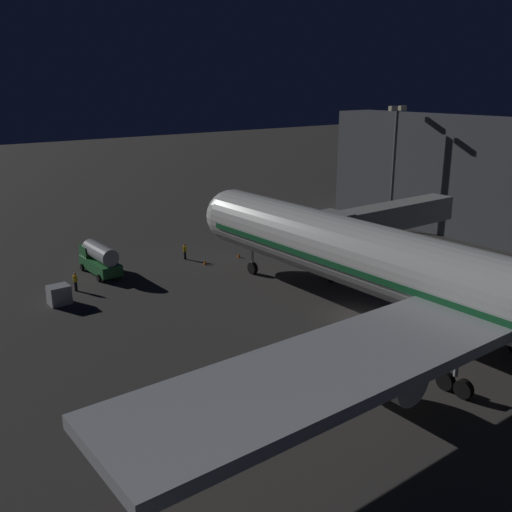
# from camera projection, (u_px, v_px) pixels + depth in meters

# --- Properties ---
(ground_plane) EXTENTS (320.00, 320.00, 0.00)m
(ground_plane) POSITION_uv_depth(u_px,v_px,m) (355.00, 317.00, 48.30)
(ground_plane) COLOR #383533
(airliner_at_gate) EXTENTS (53.86, 63.13, 17.78)m
(airliner_at_gate) POSITION_uv_depth(u_px,v_px,m) (481.00, 294.00, 38.44)
(airliner_at_gate) COLOR silver
(airliner_at_gate) RESTS_ON ground_plane
(jet_bridge) EXTENTS (19.02, 3.40, 6.91)m
(jet_bridge) POSITION_uv_depth(u_px,v_px,m) (376.00, 220.00, 58.45)
(jet_bridge) COLOR #9E9E99
(jet_bridge) RESTS_ON ground_plane
(apron_floodlight_mast) EXTENTS (2.90, 0.50, 15.80)m
(apron_floodlight_mast) POSITION_uv_depth(u_px,v_px,m) (394.00, 158.00, 74.13)
(apron_floodlight_mast) COLOR #59595E
(apron_floodlight_mast) RESTS_ON ground_plane
(fuel_tanker) EXTENTS (2.46, 6.18, 3.15)m
(fuel_tanker) POSITION_uv_depth(u_px,v_px,m) (99.00, 258.00, 58.72)
(fuel_tanker) COLOR #287038
(fuel_tanker) RESTS_ON ground_plane
(baggage_container_near_belt) EXTENTS (1.79, 1.53, 1.68)m
(baggage_container_near_belt) POSITION_uv_depth(u_px,v_px,m) (59.00, 295.00, 50.86)
(baggage_container_near_belt) COLOR #B7BABF
(baggage_container_near_belt) RESTS_ON ground_plane
(ground_crew_marshaller_fwd) EXTENTS (0.40, 0.40, 1.76)m
(ground_crew_marshaller_fwd) POSITION_uv_depth(u_px,v_px,m) (185.00, 251.00, 63.58)
(ground_crew_marshaller_fwd) COLOR black
(ground_crew_marshaller_fwd) RESTS_ON ground_plane
(ground_crew_by_tug) EXTENTS (0.40, 0.40, 1.78)m
(ground_crew_by_tug) POSITION_uv_depth(u_px,v_px,m) (75.00, 281.00, 53.98)
(ground_crew_by_tug) COLOR black
(ground_crew_by_tug) RESTS_ON ground_plane
(traffic_cone_nose_port) EXTENTS (0.36, 0.36, 0.55)m
(traffic_cone_nose_port) POSITION_uv_depth(u_px,v_px,m) (239.00, 255.00, 64.47)
(traffic_cone_nose_port) COLOR orange
(traffic_cone_nose_port) RESTS_ON ground_plane
(traffic_cone_nose_starboard) EXTENTS (0.36, 0.36, 0.55)m
(traffic_cone_nose_starboard) POSITION_uv_depth(u_px,v_px,m) (205.00, 262.00, 61.92)
(traffic_cone_nose_starboard) COLOR orange
(traffic_cone_nose_starboard) RESTS_ON ground_plane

